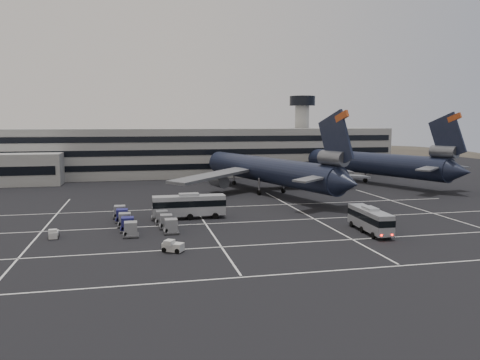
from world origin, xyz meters
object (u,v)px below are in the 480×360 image
bus_near (370,219)px  bus_far (189,205)px  trijet_main (268,170)px  tug_a (54,234)px  uld_cluster (142,220)px

bus_near → bus_far: 28.79m
bus_far → trijet_main: bearing=-40.1°
tug_a → bus_near: bearing=-11.5°
trijet_main → bus_near: (4.01, -39.62, -3.23)m
tug_a → trijet_main: bearing=36.4°
trijet_main → uld_cluster: bearing=-151.0°
uld_cluster → tug_a: bearing=-157.1°
bus_far → uld_cluster: 8.87m
uld_cluster → trijet_main: bearing=45.7°
trijet_main → tug_a: trijet_main is taller
bus_far → uld_cluster: (-7.62, -4.36, -1.27)m
bus_far → tug_a: (-19.54, -9.41, -1.70)m
trijet_main → uld_cluster: 40.14m
trijet_main → bus_far: (-20.28, -24.19, -2.95)m
trijet_main → bus_far: size_ratio=4.76×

